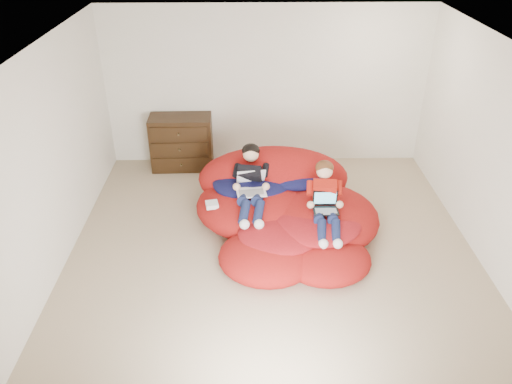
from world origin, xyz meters
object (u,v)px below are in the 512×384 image
Objects in this scene: younger_boy at (325,198)px; laptop_white at (251,185)px; dresser at (182,142)px; beanbag_pile at (284,208)px; laptop_black at (326,205)px; older_boy at (251,180)px.

younger_boy is 2.28× the size of laptop_white.
beanbag_pile is at bearing -48.35° from dresser.
younger_boy is 0.09m from laptop_black.
beanbag_pile is at bearing 143.35° from younger_boy.
beanbag_pile is at bearing 139.77° from laptop_black.
younger_boy reaches higher than laptop_black.
older_boy is at bearing 153.00° from laptop_black.
beanbag_pile is 5.66× the size of laptop_white.
older_boy reaches higher than younger_boy.
dresser is 2.91m from laptop_black.
younger_boy reaches higher than beanbag_pile.
older_boy is 1.17× the size of younger_boy.
laptop_black is at bearing -27.00° from older_boy.
dresser is at bearing 131.65° from beanbag_pile.
laptop_white is (-0.43, -0.02, 0.36)m from beanbag_pile.
older_boy is 1.02m from laptop_black.
laptop_white is at bearing 157.15° from laptop_black.
laptop_white is (-0.90, 0.33, -0.00)m from younger_boy.
dresser is at bearing 123.46° from older_boy.
dresser is 0.40× the size of beanbag_pile.
older_boy is 3.74× the size of laptop_black.
older_boy reaches higher than beanbag_pile.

